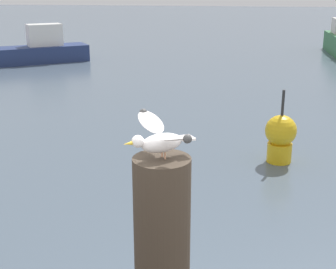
# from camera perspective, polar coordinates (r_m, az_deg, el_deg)

# --- Properties ---
(mooring_post) EXTENTS (0.31, 0.31, 1.12)m
(mooring_post) POSITION_cam_1_polar(r_m,az_deg,el_deg) (2.75, -0.70, -13.84)
(mooring_post) COLOR #382D23
(mooring_post) RESTS_ON harbor_quay
(seagull) EXTENTS (0.40, 0.51, 0.20)m
(seagull) POSITION_cam_1_polar(r_m,az_deg,el_deg) (2.46, -0.85, -0.41)
(seagull) COLOR tan
(seagull) RESTS_ON mooring_post
(boat_navy) EXTENTS (5.28, 4.04, 1.66)m
(boat_navy) POSITION_cam_1_polar(r_m,az_deg,el_deg) (19.81, -17.81, 9.18)
(boat_navy) COLOR navy
(boat_navy) RESTS_ON ground_plane
(channel_buoy) EXTENTS (0.56, 0.56, 1.33)m
(channel_buoy) POSITION_cam_1_polar(r_m,az_deg,el_deg) (8.80, 13.20, -0.24)
(channel_buoy) COLOR yellow
(channel_buoy) RESTS_ON ground_plane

